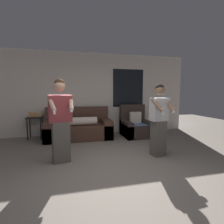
# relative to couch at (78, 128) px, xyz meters

# --- Properties ---
(ground_plane) EXTENTS (14.00, 14.00, 0.00)m
(ground_plane) POSITION_rel_couch_xyz_m (0.48, -2.70, -0.32)
(ground_plane) COLOR slate
(wall_back) EXTENTS (6.74, 0.07, 2.70)m
(wall_back) POSITION_rel_couch_xyz_m (0.50, 0.52, 1.04)
(wall_back) COLOR silver
(wall_back) RESTS_ON ground_plane
(couch) EXTENTS (1.96, 1.00, 0.94)m
(couch) POSITION_rel_couch_xyz_m (0.00, 0.00, 0.00)
(couch) COLOR #472D23
(couch) RESTS_ON ground_plane
(armchair) EXTENTS (0.84, 0.94, 1.00)m
(armchair) POSITION_rel_couch_xyz_m (1.80, -0.15, -0.01)
(armchair) COLOR #332823
(armchair) RESTS_ON ground_plane
(side_table) EXTENTS (0.45, 0.44, 0.82)m
(side_table) POSITION_rel_couch_xyz_m (-1.28, 0.24, 0.24)
(side_table) COLOR black
(side_table) RESTS_ON ground_plane
(person_left) EXTENTS (0.50, 0.54, 1.66)m
(person_left) POSITION_rel_couch_xyz_m (-0.43, -1.83, 0.52)
(person_left) COLOR #56514C
(person_left) RESTS_ON ground_plane
(person_right) EXTENTS (0.44, 0.49, 1.57)m
(person_right) POSITION_rel_couch_xyz_m (1.64, -1.97, 0.49)
(person_right) COLOR #56514C
(person_right) RESTS_ON ground_plane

